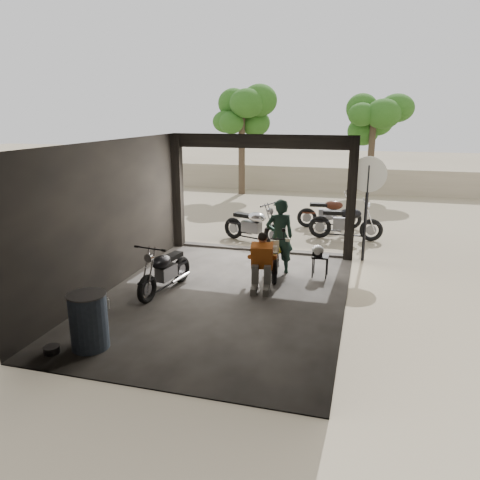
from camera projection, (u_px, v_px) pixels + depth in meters
The scene contains 16 objects.
ground at pixel (223, 298), 9.81m from camera, with size 80.00×80.00×0.00m, color #7A6D56.
garage at pixel (230, 232), 9.98m from camera, with size 7.00×7.13×3.20m.
boundary_wall at pixel (309, 179), 22.66m from camera, with size 18.00×0.30×1.20m, color gray.
tree_left at pixel (242, 107), 21.14m from camera, with size 2.20×2.20×5.60m.
tree_right at pixel (374, 116), 21.16m from camera, with size 2.20×2.20×5.00m.
main_bike at pixel (274, 254), 11.03m from camera, with size 0.64×1.57×1.05m, color beige, non-canonical shape.
left_bike at pixel (165, 267), 9.97m from camera, with size 0.69×1.68×1.13m, color black, non-canonical shape.
outside_bike_a at pixel (253, 222), 13.78m from camera, with size 0.75×1.83×1.24m, color black, non-canonical shape.
outside_bike_b at pixel (329, 210), 15.49m from camera, with size 0.76×1.84×1.24m, color #3C190E, non-canonical shape.
outside_bike_c at pixel (346, 219), 14.08m from camera, with size 0.79×1.92×1.30m, color black, non-canonical shape.
rider at pixel (279, 237), 11.05m from camera, with size 0.66×0.43×1.82m, color black.
mechanic at pixel (261, 264), 10.04m from camera, with size 0.62×0.84×1.22m, color #BA5718, non-canonical shape.
stool at pixel (320, 259), 10.93m from camera, with size 0.38×0.38×0.53m.
helmet at pixel (318, 251), 10.83m from camera, with size 0.28×0.29×0.26m, color silver.
oil_drum at pixel (89, 322), 7.58m from camera, with size 0.61×0.61×0.95m, color #3D4E67.
sign_post at pixel (367, 190), 11.77m from camera, with size 0.90×0.08×2.71m.
Camera 1 is at (2.76, -8.72, 3.77)m, focal length 35.00 mm.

